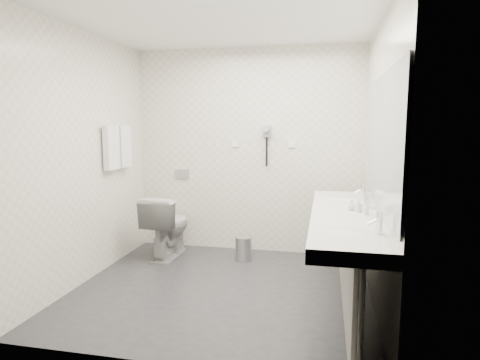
# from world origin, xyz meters

# --- Properties ---
(floor) EXTENTS (2.80, 2.80, 0.00)m
(floor) POSITION_xyz_m (0.00, 0.00, 0.00)
(floor) COLOR #2A2A2F
(floor) RESTS_ON ground
(ceiling) EXTENTS (2.80, 2.80, 0.00)m
(ceiling) POSITION_xyz_m (0.00, 0.00, 2.50)
(ceiling) COLOR white
(ceiling) RESTS_ON wall_back
(wall_back) EXTENTS (2.80, 0.00, 2.80)m
(wall_back) POSITION_xyz_m (0.00, 1.30, 1.25)
(wall_back) COLOR silver
(wall_back) RESTS_ON floor
(wall_front) EXTENTS (2.80, 0.00, 2.80)m
(wall_front) POSITION_xyz_m (0.00, -1.30, 1.25)
(wall_front) COLOR silver
(wall_front) RESTS_ON floor
(wall_left) EXTENTS (0.00, 2.60, 2.60)m
(wall_left) POSITION_xyz_m (-1.40, 0.00, 1.25)
(wall_left) COLOR silver
(wall_left) RESTS_ON floor
(wall_right) EXTENTS (0.00, 2.60, 2.60)m
(wall_right) POSITION_xyz_m (1.40, 0.00, 1.25)
(wall_right) COLOR silver
(wall_right) RESTS_ON floor
(vanity_counter) EXTENTS (0.55, 2.20, 0.10)m
(vanity_counter) POSITION_xyz_m (1.12, -0.20, 0.80)
(vanity_counter) COLOR white
(vanity_counter) RESTS_ON floor
(vanity_panel) EXTENTS (0.03, 2.15, 0.75)m
(vanity_panel) POSITION_xyz_m (1.15, -0.20, 0.38)
(vanity_panel) COLOR gray
(vanity_panel) RESTS_ON floor
(vanity_post_near) EXTENTS (0.06, 0.06, 0.75)m
(vanity_post_near) POSITION_xyz_m (1.18, -1.24, 0.38)
(vanity_post_near) COLOR silver
(vanity_post_near) RESTS_ON floor
(vanity_post_far) EXTENTS (0.06, 0.06, 0.75)m
(vanity_post_far) POSITION_xyz_m (1.18, 0.84, 0.38)
(vanity_post_far) COLOR silver
(vanity_post_far) RESTS_ON floor
(mirror) EXTENTS (0.02, 2.20, 1.05)m
(mirror) POSITION_xyz_m (1.39, -0.20, 1.45)
(mirror) COLOR #B2BCC6
(mirror) RESTS_ON wall_right
(basin_near) EXTENTS (0.40, 0.31, 0.05)m
(basin_near) POSITION_xyz_m (1.12, -0.85, 0.83)
(basin_near) COLOR white
(basin_near) RESTS_ON vanity_counter
(basin_far) EXTENTS (0.40, 0.31, 0.05)m
(basin_far) POSITION_xyz_m (1.12, 0.45, 0.83)
(basin_far) COLOR white
(basin_far) RESTS_ON vanity_counter
(faucet_near) EXTENTS (0.04, 0.04, 0.15)m
(faucet_near) POSITION_xyz_m (1.32, -0.85, 0.92)
(faucet_near) COLOR silver
(faucet_near) RESTS_ON vanity_counter
(faucet_far) EXTENTS (0.04, 0.04, 0.15)m
(faucet_far) POSITION_xyz_m (1.32, 0.45, 0.92)
(faucet_far) COLOR silver
(faucet_far) RESTS_ON vanity_counter
(soap_bottle_a) EXTENTS (0.07, 0.07, 0.11)m
(soap_bottle_a) POSITION_xyz_m (1.24, -0.16, 0.90)
(soap_bottle_a) COLOR beige
(soap_bottle_a) RESTS_ON vanity_counter
(soap_bottle_b) EXTENTS (0.08, 0.08, 0.09)m
(soap_bottle_b) POSITION_xyz_m (1.18, -0.09, 0.89)
(soap_bottle_b) COLOR beige
(soap_bottle_b) RESTS_ON vanity_counter
(soap_bottle_c) EXTENTS (0.05, 0.05, 0.11)m
(soap_bottle_c) POSITION_xyz_m (1.29, -0.26, 0.90)
(soap_bottle_c) COLOR beige
(soap_bottle_c) RESTS_ON vanity_counter
(glass_left) EXTENTS (0.08, 0.08, 0.11)m
(glass_left) POSITION_xyz_m (1.33, 0.02, 0.91)
(glass_left) COLOR silver
(glass_left) RESTS_ON vanity_counter
(toilet) EXTENTS (0.45, 0.76, 0.75)m
(toilet) POSITION_xyz_m (-0.88, 0.83, 0.38)
(toilet) COLOR white
(toilet) RESTS_ON floor
(flush_plate) EXTENTS (0.18, 0.02, 0.12)m
(flush_plate) POSITION_xyz_m (-0.85, 1.29, 0.95)
(flush_plate) COLOR #B2B5BA
(flush_plate) RESTS_ON wall_back
(pedal_bin) EXTENTS (0.19, 0.19, 0.27)m
(pedal_bin) POSITION_xyz_m (0.04, 0.86, 0.13)
(pedal_bin) COLOR #B2B5BA
(pedal_bin) RESTS_ON floor
(bin_lid) EXTENTS (0.19, 0.19, 0.02)m
(bin_lid) POSITION_xyz_m (0.04, 0.86, 0.27)
(bin_lid) COLOR #B2B5BA
(bin_lid) RESTS_ON pedal_bin
(towel_rail) EXTENTS (0.02, 0.62, 0.02)m
(towel_rail) POSITION_xyz_m (-1.35, 0.55, 1.55)
(towel_rail) COLOR silver
(towel_rail) RESTS_ON wall_left
(towel_near) EXTENTS (0.07, 0.24, 0.48)m
(towel_near) POSITION_xyz_m (-1.34, 0.41, 1.33)
(towel_near) COLOR white
(towel_near) RESTS_ON towel_rail
(towel_far) EXTENTS (0.07, 0.24, 0.48)m
(towel_far) POSITION_xyz_m (-1.34, 0.69, 1.33)
(towel_far) COLOR white
(towel_far) RESTS_ON towel_rail
(dryer_cradle) EXTENTS (0.10, 0.04, 0.14)m
(dryer_cradle) POSITION_xyz_m (0.25, 1.27, 1.50)
(dryer_cradle) COLOR #9C9CA2
(dryer_cradle) RESTS_ON wall_back
(dryer_barrel) EXTENTS (0.08, 0.14, 0.08)m
(dryer_barrel) POSITION_xyz_m (0.25, 1.20, 1.53)
(dryer_barrel) COLOR #9C9CA2
(dryer_barrel) RESTS_ON dryer_cradle
(dryer_cord) EXTENTS (0.02, 0.02, 0.35)m
(dryer_cord) POSITION_xyz_m (0.25, 1.26, 1.25)
(dryer_cord) COLOR black
(dryer_cord) RESTS_ON dryer_cradle
(switch_plate_a) EXTENTS (0.09, 0.02, 0.09)m
(switch_plate_a) POSITION_xyz_m (-0.15, 1.29, 1.35)
(switch_plate_a) COLOR white
(switch_plate_a) RESTS_ON wall_back
(switch_plate_b) EXTENTS (0.09, 0.02, 0.09)m
(switch_plate_b) POSITION_xyz_m (0.55, 1.29, 1.35)
(switch_plate_b) COLOR white
(switch_plate_b) RESTS_ON wall_back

